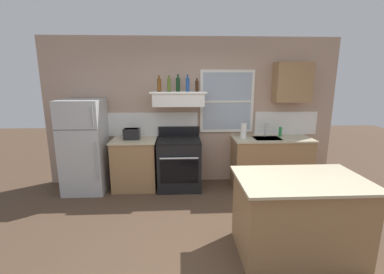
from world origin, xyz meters
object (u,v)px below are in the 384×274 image
object	(u,v)px
refrigerator	(85,146)
paper_towel_roll	(244,131)
bottle_dark_green_wine	(178,84)
bottle_brown_stout	(197,86)
bottle_blue_liqueur	(188,84)
dish_soap_bottle	(280,132)
toaster	(132,134)
stove_range	(179,163)
kitchen_island	(298,216)
bottle_amber_wine	(159,85)
bottle_olive_oil_square	(169,85)

from	to	relation	value
refrigerator	paper_towel_roll	distance (m)	2.83
refrigerator	bottle_dark_green_wine	distance (m)	1.96
refrigerator	paper_towel_roll	bearing A→B (deg)	1.23
refrigerator	bottle_brown_stout	distance (m)	2.23
bottle_blue_liqueur	dish_soap_bottle	bearing A→B (deg)	2.13
toaster	dish_soap_bottle	xyz separation A→B (m)	(2.72, 0.07, -0.01)
stove_range	bottle_brown_stout	distance (m)	1.42
bottle_brown_stout	paper_towel_roll	distance (m)	1.16
bottle_brown_stout	bottle_blue_liqueur	bearing A→B (deg)	-176.14
kitchen_island	bottle_brown_stout	bearing A→B (deg)	116.74
refrigerator	bottle_dark_green_wine	world-z (taller)	bottle_dark_green_wine
bottle_amber_wine	bottle_olive_oil_square	xyz separation A→B (m)	(0.17, -0.02, 0.00)
bottle_dark_green_wine	kitchen_island	size ratio (longest dim) A/B	0.21
toaster	kitchen_island	world-z (taller)	toaster
bottle_olive_oil_square	paper_towel_roll	world-z (taller)	bottle_olive_oil_square
kitchen_island	paper_towel_roll	bearing A→B (deg)	94.92
bottle_brown_stout	dish_soap_bottle	bearing A→B (deg)	1.95
bottle_amber_wine	paper_towel_roll	distance (m)	1.70
bottle_brown_stout	kitchen_island	world-z (taller)	bottle_brown_stout
bottle_amber_wine	paper_towel_roll	bearing A→B (deg)	-0.75
bottle_dark_green_wine	refrigerator	bearing A→B (deg)	-174.15
bottle_dark_green_wine	bottle_brown_stout	bearing A→B (deg)	-10.56
bottle_blue_liqueur	bottle_brown_stout	distance (m)	0.17
paper_towel_roll	bottle_olive_oil_square	bearing A→B (deg)	179.80
stove_range	dish_soap_bottle	bearing A→B (deg)	4.18
bottle_amber_wine	dish_soap_bottle	xyz separation A→B (m)	(2.21, 0.08, -0.86)
bottle_olive_oil_square	toaster	bearing A→B (deg)	178.01
bottle_blue_liqueur	kitchen_island	size ratio (longest dim) A/B	0.21
bottle_brown_stout	dish_soap_bottle	size ratio (longest dim) A/B	1.28
stove_range	dish_soap_bottle	xyz separation A→B (m)	(1.88, 0.14, 0.54)
bottle_olive_oil_square	paper_towel_roll	distance (m)	1.56
refrigerator	paper_towel_roll	xyz separation A→B (m)	(2.82, 0.06, 0.23)
refrigerator	bottle_amber_wine	size ratio (longest dim) A/B	5.90
paper_towel_roll	dish_soap_bottle	size ratio (longest dim) A/B	1.50
stove_range	paper_towel_roll	world-z (taller)	paper_towel_roll
bottle_amber_wine	kitchen_island	world-z (taller)	bottle_amber_wine
stove_range	bottle_blue_liqueur	xyz separation A→B (m)	(0.16, 0.07, 1.40)
refrigerator	stove_range	xyz separation A→B (m)	(1.65, 0.02, -0.35)
toaster	dish_soap_bottle	bearing A→B (deg)	1.51
toaster	dish_soap_bottle	size ratio (longest dim) A/B	1.65
refrigerator	stove_range	world-z (taller)	refrigerator
toaster	paper_towel_roll	size ratio (longest dim) A/B	1.10
refrigerator	dish_soap_bottle	bearing A→B (deg)	2.60
stove_range	bottle_amber_wine	distance (m)	1.44
toaster	dish_soap_bottle	distance (m)	2.72
toaster	bottle_blue_liqueur	size ratio (longest dim) A/B	1.02
refrigerator	kitchen_island	xyz separation A→B (m)	(2.99, -1.91, -0.35)
toaster	kitchen_island	size ratio (longest dim) A/B	0.21
bottle_dark_green_wine	bottle_brown_stout	xyz separation A→B (m)	(0.33, -0.06, -0.03)
toaster	bottle_brown_stout	bearing A→B (deg)	0.92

